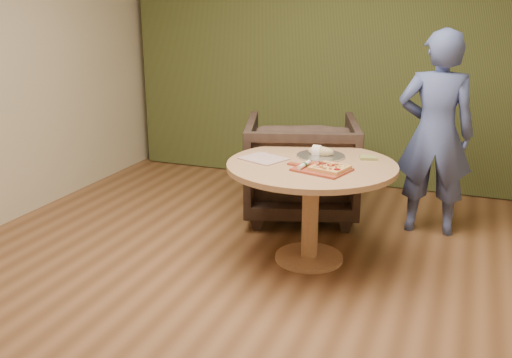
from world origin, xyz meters
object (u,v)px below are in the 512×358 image
object	(u,v)px
flatbread_pizza	(330,168)
cutlery_roll	(304,165)
armchair	(301,162)
serving_tray	(321,156)
person_standing	(435,134)
pizza_paddle	(321,169)
bread_roll	(320,151)
pedestal_table	(311,182)

from	to	relation	value
flatbread_pizza	cutlery_roll	size ratio (longest dim) A/B	1.36
flatbread_pizza	armchair	world-z (taller)	armchair
cutlery_roll	serving_tray	distance (m)	0.35
flatbread_pizza	person_standing	xyz separation A→B (m)	(0.60, 1.07, 0.06)
cutlery_roll	person_standing	bearing A→B (deg)	61.35
pizza_paddle	person_standing	xyz separation A→B (m)	(0.67, 1.07, 0.08)
bread_roll	armchair	distance (m)	0.84
pedestal_table	person_standing	bearing A→B (deg)	49.70
person_standing	pedestal_table	bearing A→B (deg)	44.36
person_standing	flatbread_pizza	bearing A→B (deg)	55.28
cutlery_roll	armchair	world-z (taller)	armchair
flatbread_pizza	serving_tray	distance (m)	0.38
pizza_paddle	cutlery_roll	bearing A→B (deg)	-161.26
pedestal_table	serving_tray	world-z (taller)	serving_tray
flatbread_pizza	bread_roll	bearing A→B (deg)	115.08
serving_tray	armchair	distance (m)	0.83
pedestal_table	bread_roll	distance (m)	0.26
flatbread_pizza	bread_roll	world-z (taller)	bread_roll
serving_tray	bread_roll	distance (m)	0.04
serving_tray	bread_roll	xyz separation A→B (m)	(-0.01, 0.00, 0.04)
bread_roll	armchair	size ratio (longest dim) A/B	0.20
pedestal_table	person_standing	size ratio (longest dim) A/B	0.73
flatbread_pizza	serving_tray	size ratio (longest dim) A/B	0.76
armchair	person_standing	xyz separation A→B (m)	(1.11, 0.02, 0.34)
person_standing	cutlery_roll	bearing A→B (deg)	48.66
serving_tray	armchair	world-z (taller)	armchair
pedestal_table	pizza_paddle	xyz separation A→B (m)	(0.11, -0.16, 0.15)
pedestal_table	person_standing	distance (m)	1.21
flatbread_pizza	serving_tray	world-z (taller)	flatbread_pizza
cutlery_roll	bread_roll	distance (m)	0.35
cutlery_roll	bread_roll	size ratio (longest dim) A/B	1.03
pedestal_table	pizza_paddle	distance (m)	0.24
person_standing	armchair	bearing A→B (deg)	-4.39
pizza_paddle	flatbread_pizza	xyz separation A→B (m)	(0.06, -0.00, 0.02)
pedestal_table	flatbread_pizza	distance (m)	0.29
pedestal_table	bread_roll	bearing A→B (deg)	87.90
bread_roll	person_standing	world-z (taller)	person_standing
pizza_paddle	serving_tray	xyz separation A→B (m)	(-0.09, 0.35, -0.00)
flatbread_pizza	armchair	xyz separation A→B (m)	(-0.51, 1.05, -0.28)
pedestal_table	serving_tray	distance (m)	0.24
flatbread_pizza	serving_tray	xyz separation A→B (m)	(-0.15, 0.35, -0.02)
pedestal_table	bread_roll	xyz separation A→B (m)	(0.01, 0.19, 0.18)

